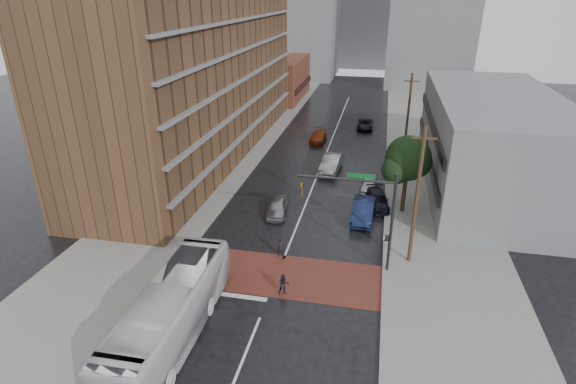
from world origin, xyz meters
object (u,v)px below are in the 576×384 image
Objects in this scene: pedestrian_b at (284,285)px; pedestrian_a at (281,247)px; car_travel_c at (318,136)px; transit_bus at (170,314)px; car_travel_b at (331,163)px; car_parked_far at (369,185)px; car_travel_a at (277,207)px; car_parked_near at (363,210)px; suv_travel at (365,124)px; car_parked_mid at (377,200)px.

pedestrian_a is at bearing 84.14° from pedestrian_b.
car_travel_c is (-1.37, 27.75, -0.13)m from pedestrian_a.
car_travel_b is at bearing 77.68° from transit_bus.
car_travel_b reaches higher than pedestrian_a.
car_parked_far is at bearing -62.80° from car_travel_c.
pedestrian_b is 18.09m from car_parked_far.
car_travel_a is 21.21m from car_travel_c.
car_parked_far is (0.26, 6.00, -0.16)m from car_parked_near.
car_parked_near is at bearing -70.41° from car_travel_c.
transit_bus is at bearing -103.36° from car_travel_a.
pedestrian_a is 0.32× the size of car_parked_near.
suv_travel is (4.20, 34.84, -0.14)m from pedestrian_a.
transit_bus is 8.44× the size of pedestrian_b.
pedestrian_b is 0.28× the size of car_travel_b.
car_parked_near reaches higher than car_parked_far.
car_travel_a is (-2.95, 10.82, -0.05)m from pedestrian_b.
transit_bus is 27.84m from car_travel_b.
transit_bus is 19.19m from car_parked_near.
car_parked_far is (7.09, -14.53, 0.00)m from car_travel_c.
transit_bus is at bearing -96.82° from car_travel_b.
pedestrian_b reaches higher than car_parked_mid.
pedestrian_b is at bearing 44.16° from transit_bus.
car_travel_a is 0.87× the size of car_parked_mid.
suv_travel is 21.68m from car_parked_far.
transit_bus reaches higher than car_travel_b.
car_travel_b is 11.33m from car_parked_near.
car_parked_mid is (7.94, -17.85, 0.00)m from car_travel_c.
car_travel_b is 1.04× the size of car_parked_near.
pedestrian_a is 35.10m from suv_travel.
pedestrian_b is at bearing -86.32° from car_travel_b.
car_travel_b is (5.52, 27.28, -0.85)m from transit_bus.
car_travel_a reaches higher than car_parked_mid.
car_travel_c is at bearing 85.06° from transit_bus.
suv_travel is 0.93× the size of car_parked_near.
pedestrian_b is 0.32× the size of car_travel_c.
car_travel_a reaches higher than car_travel_c.
car_travel_a reaches higher than suv_travel.
pedestrian_b reaches higher than car_parked_far.
suv_travel is (8.20, 44.29, -1.06)m from transit_bus.
pedestrian_b is 39.24m from suv_travel.
car_travel_b is at bearing -72.61° from car_travel_c.
pedestrian_a is at bearing -90.25° from car_travel_b.
pedestrian_a reaches higher than suv_travel.
suv_travel is (6.00, 28.31, -0.03)m from car_travel_a.
car_parked_near reaches higher than pedestrian_b.
car_travel_a is 0.87× the size of car_travel_c.
car_parked_mid is (6.57, 9.90, -0.13)m from pedestrian_a.
pedestrian_b is at bearing -95.53° from suv_travel.
pedestrian_a is 27.78m from car_travel_c.
car_parked_near is (4.31, 11.50, 0.09)m from pedestrian_b.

